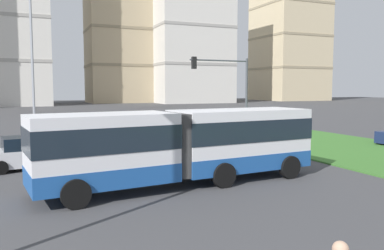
% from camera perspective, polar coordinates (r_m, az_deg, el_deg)
% --- Properties ---
extents(articulated_bus, '(12.02, 3.81, 3.00)m').
position_cam_1_polar(articulated_bus, '(16.10, -1.47, -2.81)').
color(articulated_bus, white).
rests_on(articulated_bus, ground).
extents(car_white_van, '(4.58, 2.44, 1.58)m').
position_cam_1_polar(car_white_van, '(21.09, -21.98, -3.73)').
color(car_white_van, silver).
rests_on(car_white_van, ground).
extents(traffic_light_far_right, '(4.43, 0.28, 6.00)m').
position_cam_1_polar(traffic_light_far_right, '(27.77, 5.22, 5.79)').
color(traffic_light_far_right, '#474C51').
rests_on(traffic_light_far_right, ground).
extents(apartment_tower_westcentre, '(17.75, 19.93, 46.39)m').
position_cam_1_polar(apartment_tower_westcentre, '(102.01, -25.12, 15.74)').
color(apartment_tower_westcentre, silver).
rests_on(apartment_tower_westcentre, ground).
extents(apartment_tower_centre, '(18.15, 14.99, 37.84)m').
position_cam_1_polar(apartment_tower_centre, '(111.97, -10.13, 12.95)').
color(apartment_tower_centre, tan).
rests_on(apartment_tower_centre, ground).
extents(apartment_tower_eastcentre, '(19.96, 20.15, 38.55)m').
position_cam_1_polar(apartment_tower_eastcentre, '(110.68, -0.68, 13.31)').
color(apartment_tower_eastcentre, silver).
rests_on(apartment_tower_eastcentre, ground).
extents(apartment_tower_east, '(18.78, 19.93, 48.92)m').
position_cam_1_polar(apartment_tower_east, '(134.85, 13.82, 13.95)').
color(apartment_tower_east, beige).
rests_on(apartment_tower_east, ground).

